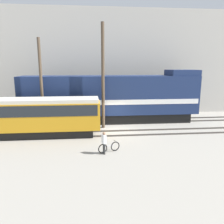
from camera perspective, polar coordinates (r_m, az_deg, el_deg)
ground_plane at (r=20.68m, az=1.00°, el=-4.84°), size 120.00×120.00×0.00m
track_near at (r=19.67m, az=1.34°, el=-5.52°), size 60.00×1.50×0.14m
track_far at (r=23.80m, az=0.11°, el=-2.41°), size 60.00×1.50×0.14m
building_backdrop at (r=30.12m, az=-1.23°, el=12.69°), size 38.79×6.00×12.72m
freight_locomotive at (r=23.29m, az=-0.10°, el=3.64°), size 18.46×3.04×5.57m
streetcar at (r=19.55m, az=-18.15°, el=-0.73°), size 10.06×2.54×3.29m
bicycle at (r=15.56m, az=-0.77°, el=-9.23°), size 1.58×0.74×0.76m
person at (r=15.05m, az=-2.10°, el=-7.53°), size 0.34×0.42×1.59m
utility_pole_left at (r=21.35m, az=-17.96°, el=6.70°), size 0.27×0.27×8.47m
utility_pole_center at (r=20.84m, az=-2.37°, el=9.07°), size 0.31×0.31×9.86m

